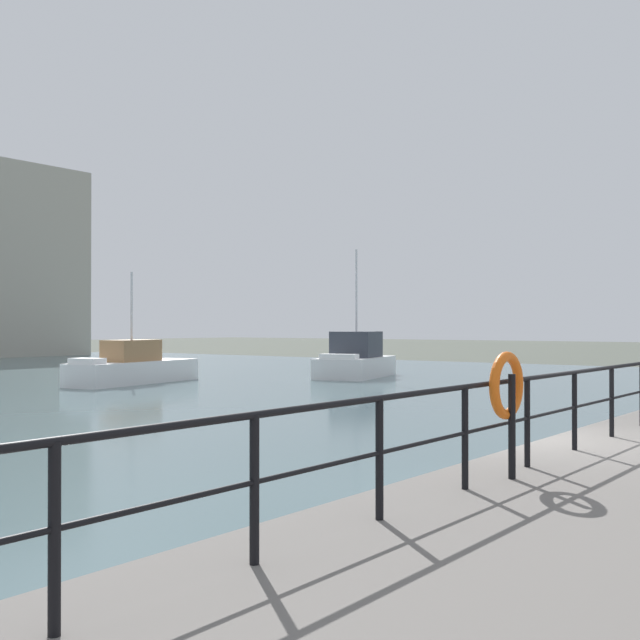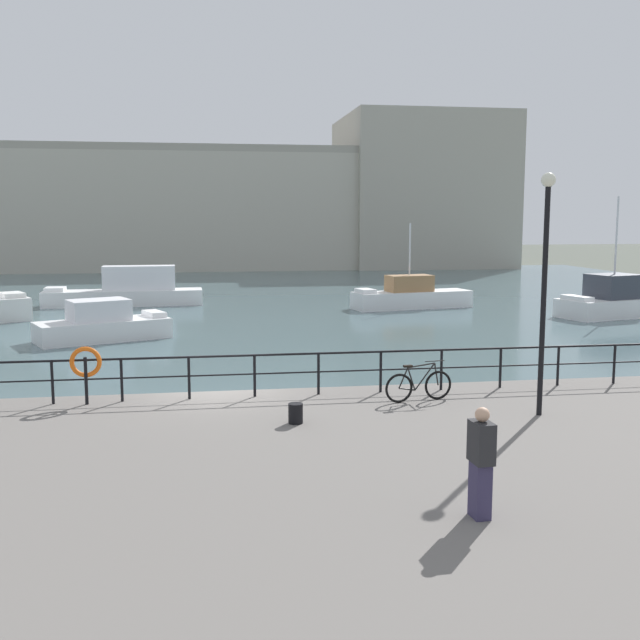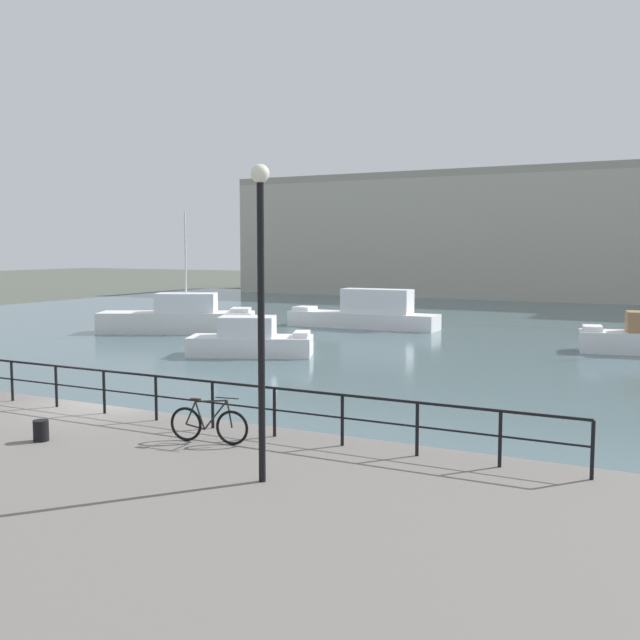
{
  "view_description": "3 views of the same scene",
  "coord_description": "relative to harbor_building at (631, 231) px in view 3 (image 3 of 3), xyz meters",
  "views": [
    {
      "loc": [
        -11.34,
        -4.49,
        2.58
      ],
      "look_at": [
        2.02,
        5.66,
        2.71
      ],
      "focal_mm": 44.49,
      "sensor_mm": 36.0,
      "label": 1
    },
    {
      "loc": [
        -0.35,
        -19.11,
        5.37
      ],
      "look_at": [
        3.2,
        3.45,
        2.22
      ],
      "focal_mm": 42.11,
      "sensor_mm": 36.0,
      "label": 2
    },
    {
      "loc": [
        13.9,
        -14.24,
        4.94
      ],
      "look_at": [
        3.61,
        5.39,
        2.79
      ],
      "focal_mm": 42.12,
      "sensor_mm": 36.0,
      "label": 3
    }
  ],
  "objects": [
    {
      "name": "ground_plane",
      "position": [
        -6.82,
        -62.37,
        -6.48
      ],
      "size": [
        240.0,
        240.0,
        0.0
      ],
      "primitive_type": "plane",
      "color": "#4C5147"
    },
    {
      "name": "moored_green_narrowboat",
      "position": [
        -11.68,
        -34.71,
        -5.59
      ],
      "size": [
        9.52,
        2.32,
        2.41
      ],
      "rotation": [
        0.0,
        0.0,
        3.17
      ],
      "color": "white",
      "rests_on": "water_basin"
    },
    {
      "name": "mooring_bollard",
      "position": [
        -5.22,
        -65.71,
        -5.36
      ],
      "size": [
        0.32,
        0.32,
        0.44
      ],
      "primitive_type": "cylinder",
      "color": "black",
      "rests_on": "quay_promenade"
    },
    {
      "name": "harbor_building",
      "position": [
        0.0,
        0.0,
        0.0
      ],
      "size": [
        64.53,
        16.38,
        16.17
      ],
      "color": "#B2AD9E",
      "rests_on": "ground_plane"
    },
    {
      "name": "moored_harbor_tender",
      "position": [
        -11.52,
        -47.96,
        -5.79
      ],
      "size": [
        5.99,
        4.22,
        1.8
      ],
      "rotation": [
        0.0,
        0.0,
        0.41
      ],
      "color": "white",
      "rests_on": "water_basin"
    },
    {
      "name": "parked_bicycle",
      "position": [
        -2.02,
        -64.21,
        -5.19
      ],
      "size": [
        1.75,
        0.36,
        0.98
      ],
      "rotation": [
        0.0,
        0.0,
        0.17
      ],
      "color": "black",
      "rests_on": "quay_promenade"
    },
    {
      "name": "moored_white_yacht",
      "position": [
        -20.2,
        -42.1,
        -5.62
      ],
      "size": [
        8.94,
        6.01,
        6.92
      ],
      "rotation": [
        0.0,
        0.0,
        0.47
      ],
      "color": "white",
      "rests_on": "water_basin"
    },
    {
      "name": "quay_railing",
      "position": [
        -7.55,
        -63.12,
        -4.84
      ],
      "size": [
        25.89,
        0.07,
        1.08
      ],
      "color": "black",
      "rests_on": "quay_promenade"
    },
    {
      "name": "quay_lamp_post",
      "position": [
        0.33,
        -65.88,
        -2.19
      ],
      "size": [
        0.32,
        0.32,
        5.42
      ],
      "color": "black",
      "rests_on": "quay_promenade"
    },
    {
      "name": "water_basin",
      "position": [
        -6.82,
        -32.17,
        -6.48
      ],
      "size": [
        80.0,
        60.0,
        0.01
      ],
      "primitive_type": "cube",
      "color": "#476066",
      "rests_on": "ground_plane"
    }
  ]
}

